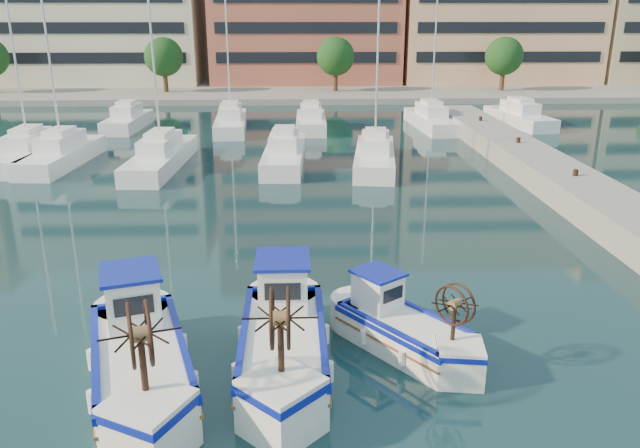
% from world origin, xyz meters
% --- Properties ---
extents(ground, '(300.00, 300.00, 0.00)m').
position_xyz_m(ground, '(0.00, 0.00, 0.00)').
color(ground, '#183A3F').
rests_on(ground, ground).
extents(quay, '(3.00, 60.00, 1.20)m').
position_xyz_m(quay, '(13.00, 8.00, 0.60)').
color(quay, gray).
rests_on(quay, ground).
extents(yacht_marina, '(36.76, 23.11, 11.50)m').
position_xyz_m(yacht_marina, '(-2.41, 27.84, 0.53)').
color(yacht_marina, white).
rests_on(yacht_marina, ground).
extents(fishing_boat_a, '(3.50, 5.35, 3.24)m').
position_xyz_m(fishing_boat_a, '(-3.99, -1.20, 0.89)').
color(fishing_boat_a, white).
rests_on(fishing_boat_a, ground).
extents(fishing_boat_b, '(2.12, 5.15, 3.21)m').
position_xyz_m(fishing_boat_b, '(-0.61, -0.50, 0.88)').
color(fishing_boat_b, white).
rests_on(fishing_boat_b, ground).
extents(fishing_boat_c, '(3.55, 3.95, 2.45)m').
position_xyz_m(fishing_boat_c, '(2.49, 0.36, 0.68)').
color(fishing_boat_c, white).
rests_on(fishing_boat_c, ground).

